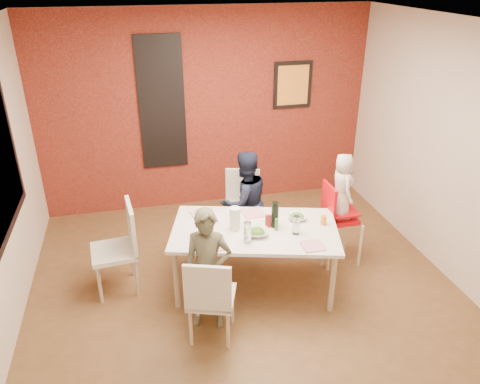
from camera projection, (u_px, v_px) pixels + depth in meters
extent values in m
plane|color=brown|center=(247.00, 293.00, 4.97)|extent=(4.50, 4.50, 0.00)
cube|color=white|center=(249.00, 25.00, 3.79)|extent=(4.50, 4.50, 0.02)
cube|color=beige|center=(207.00, 111.00, 6.35)|extent=(4.50, 0.02, 2.70)
cube|color=beige|center=(354.00, 350.00, 2.41)|extent=(4.50, 0.02, 2.70)
cube|color=beige|center=(457.00, 156.00, 4.85)|extent=(0.02, 4.50, 2.70)
cube|color=maroon|center=(207.00, 111.00, 6.33)|extent=(4.50, 0.02, 2.70)
cube|color=silver|center=(162.00, 104.00, 6.13)|extent=(0.55, 0.03, 1.70)
cube|color=black|center=(162.00, 104.00, 6.12)|extent=(0.60, 0.03, 1.76)
cube|color=black|center=(293.00, 85.00, 6.43)|extent=(0.54, 0.03, 0.64)
cube|color=#FBAE37|center=(293.00, 85.00, 6.42)|extent=(0.44, 0.01, 0.54)
cube|color=white|center=(255.00, 230.00, 4.80)|extent=(1.88, 1.36, 0.04)
cylinder|color=tan|center=(176.00, 279.00, 4.63)|extent=(0.06, 0.06, 0.67)
cylinder|color=tan|center=(187.00, 238.00, 5.34)|extent=(0.06, 0.06, 0.67)
cylinder|color=tan|center=(332.00, 283.00, 4.58)|extent=(0.06, 0.06, 0.67)
cylinder|color=tan|center=(323.00, 240.00, 5.29)|extent=(0.06, 0.06, 0.67)
cube|color=silver|center=(212.00, 297.00, 4.24)|extent=(0.53, 0.53, 0.05)
cube|color=silver|center=(207.00, 289.00, 3.97)|extent=(0.40, 0.17, 0.47)
cylinder|color=#C9B495|center=(232.00, 305.00, 4.48)|extent=(0.03, 0.03, 0.41)
cylinder|color=#C9B495|center=(228.00, 330.00, 4.17)|extent=(0.03, 0.03, 0.41)
cylinder|color=#C9B495|center=(197.00, 303.00, 4.51)|extent=(0.03, 0.03, 0.41)
cylinder|color=#C9B495|center=(191.00, 328.00, 4.20)|extent=(0.03, 0.03, 0.41)
cube|color=silver|center=(241.00, 211.00, 5.71)|extent=(0.53, 0.53, 0.05)
cube|color=silver|center=(243.00, 187.00, 5.78)|extent=(0.41, 0.16, 0.48)
cylinder|color=#BFAB8E|center=(226.00, 233.00, 5.67)|extent=(0.03, 0.03, 0.41)
cylinder|color=#BFAB8E|center=(229.00, 220.00, 5.98)|extent=(0.03, 0.03, 0.41)
cylinder|color=#BFAB8E|center=(255.00, 234.00, 5.65)|extent=(0.03, 0.03, 0.41)
cylinder|color=#BFAB8E|center=(256.00, 221.00, 5.95)|extent=(0.03, 0.03, 0.41)
cube|color=white|center=(114.00, 252.00, 4.84)|extent=(0.49, 0.49, 0.05)
cube|color=white|center=(131.00, 227.00, 4.79)|extent=(0.08, 0.45, 0.51)
cylinder|color=tan|center=(97.00, 264.00, 5.05)|extent=(0.04, 0.04, 0.44)
cylinder|color=tan|center=(132.00, 258.00, 5.16)|extent=(0.04, 0.04, 0.44)
cylinder|color=tan|center=(100.00, 284.00, 4.74)|extent=(0.04, 0.04, 0.44)
cylinder|color=tan|center=(137.00, 277.00, 4.85)|extent=(0.04, 0.04, 0.44)
cube|color=red|center=(340.00, 218.00, 5.31)|extent=(0.34, 0.34, 0.05)
cube|color=red|center=(329.00, 202.00, 5.18)|extent=(0.03, 0.34, 0.40)
cube|color=red|center=(341.00, 210.00, 5.27)|extent=(0.34, 0.34, 0.02)
cylinder|color=beige|center=(360.00, 246.00, 5.31)|extent=(0.03, 0.03, 0.53)
cylinder|color=beige|center=(329.00, 250.00, 5.23)|extent=(0.03, 0.03, 0.53)
cylinder|color=beige|center=(346.00, 229.00, 5.64)|extent=(0.03, 0.03, 0.53)
cylinder|color=beige|center=(316.00, 233.00, 5.56)|extent=(0.03, 0.03, 0.53)
imported|color=brown|center=(208.00, 270.00, 4.30)|extent=(0.51, 0.41, 1.23)
imported|color=black|center=(245.00, 202.00, 5.49)|extent=(0.72, 0.63, 1.26)
imported|color=beige|center=(342.00, 186.00, 5.13)|extent=(0.24, 0.37, 0.75)
cube|color=white|center=(215.00, 246.00, 4.49)|extent=(0.24, 0.24, 0.01)
cube|color=white|center=(253.00, 213.00, 5.08)|extent=(0.25, 0.25, 0.01)
cube|color=white|center=(313.00, 246.00, 4.49)|extent=(0.21, 0.21, 0.01)
cube|color=white|center=(202.00, 214.00, 5.06)|extent=(0.26, 0.26, 0.01)
imported|color=silver|center=(257.00, 233.00, 4.67)|extent=(0.26, 0.26, 0.06)
imported|color=white|center=(297.00, 217.00, 4.96)|extent=(0.24, 0.24, 0.05)
cylinder|color=black|center=(275.00, 215.00, 4.77)|extent=(0.07, 0.07, 0.28)
cylinder|color=white|center=(247.00, 233.00, 4.51)|extent=(0.08, 0.08, 0.22)
cylinder|color=silver|center=(296.00, 225.00, 4.66)|extent=(0.07, 0.07, 0.20)
cylinder|color=white|center=(235.00, 219.00, 4.73)|extent=(0.11, 0.11, 0.25)
cylinder|color=red|center=(269.00, 221.00, 4.79)|extent=(0.04, 0.04, 0.14)
cylinder|color=#307627|center=(277.00, 224.00, 4.74)|extent=(0.03, 0.03, 0.13)
cylinder|color=brown|center=(267.00, 221.00, 4.81)|extent=(0.03, 0.03, 0.13)
cylinder|color=orange|center=(323.00, 220.00, 4.85)|extent=(0.06, 0.06, 0.10)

